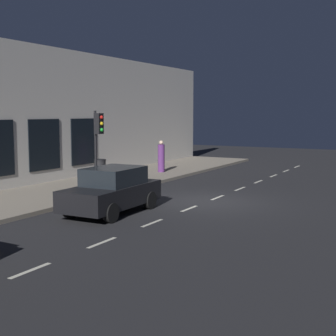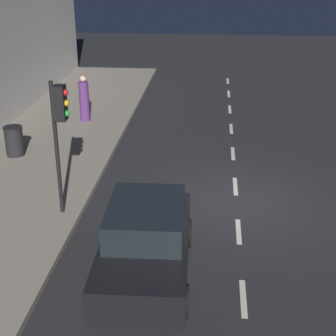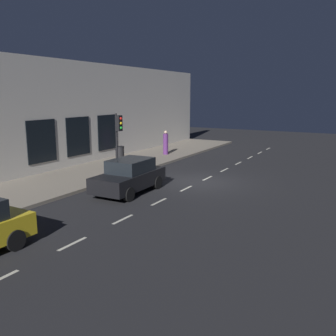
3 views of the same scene
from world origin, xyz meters
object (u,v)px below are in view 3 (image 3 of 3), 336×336
object	(u,v)px
parked_car_0	(129,176)
trash_bin	(120,153)
traffic_light	(118,130)
pedestrian_0	(166,143)

from	to	relation	value
parked_car_0	trash_bin	world-z (taller)	parked_car_0
parked_car_0	traffic_light	bearing A→B (deg)	-46.30
trash_bin	parked_car_0	bearing A→B (deg)	130.29
pedestrian_0	trash_bin	xyz separation A→B (m)	(1.39, 3.81, -0.33)
traffic_light	trash_bin	bearing A→B (deg)	-53.32
parked_car_0	pedestrian_0	distance (m)	10.48
parked_car_0	trash_bin	size ratio (longest dim) A/B	4.17
pedestrian_0	trash_bin	world-z (taller)	pedestrian_0
traffic_light	pedestrian_0	xyz separation A→B (m)	(1.37, -7.51, -1.70)
traffic_light	pedestrian_0	distance (m)	7.82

